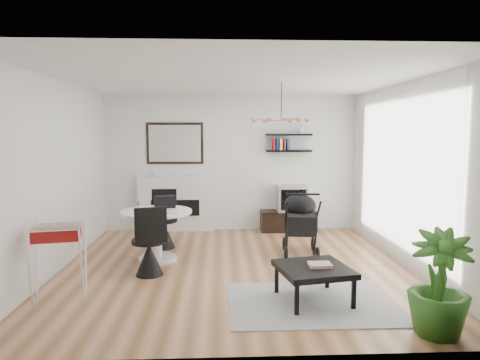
{
  "coord_description": "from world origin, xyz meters",
  "views": [
    {
      "loc": [
        -0.2,
        -6.04,
        1.95
      ],
      "look_at": [
        0.09,
        0.4,
        1.24
      ],
      "focal_mm": 32.0,
      "sensor_mm": 36.0,
      "label": 1
    }
  ],
  "objects_px": {
    "fireplace": "(176,197)",
    "crt_tv": "(292,198)",
    "tv_console": "(288,221)",
    "drying_rack": "(59,260)",
    "potted_plant": "(439,283)",
    "stroller": "(300,226)",
    "coffee_table": "(314,270)",
    "dining_table": "(157,228)"
  },
  "relations": [
    {
      "from": "fireplace",
      "to": "crt_tv",
      "type": "xyz_separation_m",
      "value": [
        2.31,
        -0.13,
        -0.02
      ]
    },
    {
      "from": "fireplace",
      "to": "tv_console",
      "type": "relative_size",
      "value": 1.96
    },
    {
      "from": "tv_console",
      "to": "drying_rack",
      "type": "xyz_separation_m",
      "value": [
        -3.25,
        -3.37,
        0.26
      ]
    },
    {
      "from": "potted_plant",
      "to": "fireplace",
      "type": "bearing_deg",
      "value": 123.1
    },
    {
      "from": "drying_rack",
      "to": "stroller",
      "type": "height_order",
      "value": "stroller"
    },
    {
      "from": "coffee_table",
      "to": "fireplace",
      "type": "bearing_deg",
      "value": 118.01
    },
    {
      "from": "coffee_table",
      "to": "drying_rack",
      "type": "bearing_deg",
      "value": 175.9
    },
    {
      "from": "tv_console",
      "to": "drying_rack",
      "type": "distance_m",
      "value": 4.69
    },
    {
      "from": "crt_tv",
      "to": "drying_rack",
      "type": "relative_size",
      "value": 0.66
    },
    {
      "from": "fireplace",
      "to": "dining_table",
      "type": "relative_size",
      "value": 2.02
    },
    {
      "from": "drying_rack",
      "to": "tv_console",
      "type": "bearing_deg",
      "value": 34.45
    },
    {
      "from": "fireplace",
      "to": "tv_console",
      "type": "distance_m",
      "value": 2.3
    },
    {
      "from": "crt_tv",
      "to": "coffee_table",
      "type": "xyz_separation_m",
      "value": [
        -0.34,
        -3.58,
        -0.3
      ]
    },
    {
      "from": "fireplace",
      "to": "potted_plant",
      "type": "distance_m",
      "value": 5.48
    },
    {
      "from": "drying_rack",
      "to": "coffee_table",
      "type": "height_order",
      "value": "drying_rack"
    },
    {
      "from": "fireplace",
      "to": "crt_tv",
      "type": "relative_size",
      "value": 3.69
    },
    {
      "from": "stroller",
      "to": "potted_plant",
      "type": "height_order",
      "value": "stroller"
    },
    {
      "from": "dining_table",
      "to": "stroller",
      "type": "relative_size",
      "value": 0.99
    },
    {
      "from": "drying_rack",
      "to": "stroller",
      "type": "distance_m",
      "value": 3.63
    },
    {
      "from": "dining_table",
      "to": "fireplace",
      "type": "bearing_deg",
      "value": 87.92
    },
    {
      "from": "tv_console",
      "to": "coffee_table",
      "type": "relative_size",
      "value": 1.2
    },
    {
      "from": "drying_rack",
      "to": "stroller",
      "type": "relative_size",
      "value": 0.82
    },
    {
      "from": "tv_console",
      "to": "crt_tv",
      "type": "relative_size",
      "value": 1.88
    },
    {
      "from": "crt_tv",
      "to": "drying_rack",
      "type": "xyz_separation_m",
      "value": [
        -3.31,
        -3.36,
        -0.2
      ]
    },
    {
      "from": "fireplace",
      "to": "drying_rack",
      "type": "height_order",
      "value": "fireplace"
    },
    {
      "from": "tv_console",
      "to": "coffee_table",
      "type": "xyz_separation_m",
      "value": [
        -0.28,
        -3.58,
        0.16
      ]
    },
    {
      "from": "crt_tv",
      "to": "coffee_table",
      "type": "height_order",
      "value": "crt_tv"
    },
    {
      "from": "dining_table",
      "to": "potted_plant",
      "type": "relative_size",
      "value": 1.04
    },
    {
      "from": "fireplace",
      "to": "coffee_table",
      "type": "distance_m",
      "value": 4.21
    },
    {
      "from": "drying_rack",
      "to": "potted_plant",
      "type": "relative_size",
      "value": 0.86
    },
    {
      "from": "tv_console",
      "to": "potted_plant",
      "type": "relative_size",
      "value": 1.07
    },
    {
      "from": "tv_console",
      "to": "fireplace",
      "type": "bearing_deg",
      "value": 176.79
    },
    {
      "from": "tv_console",
      "to": "potted_plant",
      "type": "height_order",
      "value": "potted_plant"
    },
    {
      "from": "drying_rack",
      "to": "stroller",
      "type": "xyz_separation_m",
      "value": [
        3.18,
        1.74,
        -0.0
      ]
    },
    {
      "from": "tv_console",
      "to": "dining_table",
      "type": "xyz_separation_m",
      "value": [
        -2.32,
        -1.9,
        0.31
      ]
    },
    {
      "from": "fireplace",
      "to": "crt_tv",
      "type": "distance_m",
      "value": 2.31
    },
    {
      "from": "crt_tv",
      "to": "potted_plant",
      "type": "height_order",
      "value": "potted_plant"
    },
    {
      "from": "fireplace",
      "to": "coffee_table",
      "type": "relative_size",
      "value": 2.35
    },
    {
      "from": "crt_tv",
      "to": "stroller",
      "type": "bearing_deg",
      "value": -94.54
    },
    {
      "from": "crt_tv",
      "to": "stroller",
      "type": "relative_size",
      "value": 0.54
    },
    {
      "from": "fireplace",
      "to": "drying_rack",
      "type": "bearing_deg",
      "value": -106.07
    },
    {
      "from": "tv_console",
      "to": "stroller",
      "type": "height_order",
      "value": "stroller"
    }
  ]
}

